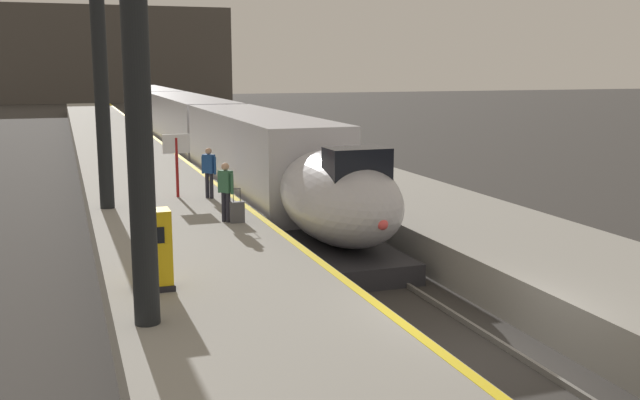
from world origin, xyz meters
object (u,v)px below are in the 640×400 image
highspeed_train_main (190,126)px  ticket_machine_yellow (153,253)px  passenger_near_edge (226,187)px  departure_info_board (176,152)px  passenger_mid_platform (209,169)px  station_column_mid (98,33)px  rolling_suitcase (237,212)px

highspeed_train_main → ticket_machine_yellow: bearing=-100.9°
passenger_near_edge → departure_info_board: bearing=98.7°
passenger_mid_platform → ticket_machine_yellow: bearing=-107.1°
highspeed_train_main → station_column_mid: 21.02m
rolling_suitcase → ticket_machine_yellow: bearing=-117.9°
station_column_mid → departure_info_board: 4.66m
passenger_mid_platform → departure_info_board: 1.24m
highspeed_train_main → passenger_mid_platform: (-2.57, -19.04, 0.08)m
highspeed_train_main → station_column_mid: station_column_mid is taller
highspeed_train_main → passenger_mid_platform: 19.22m
passenger_near_edge → rolling_suitcase: passenger_near_edge is taller
station_column_mid → passenger_mid_platform: bearing=11.0°
highspeed_train_main → passenger_near_edge: highspeed_train_main is taller
station_column_mid → rolling_suitcase: station_column_mid is taller
ticket_machine_yellow → departure_info_board: departure_info_board is taller
rolling_suitcase → ticket_machine_yellow: (-2.97, -5.61, 0.44)m
passenger_near_edge → passenger_mid_platform: size_ratio=1.00×
passenger_mid_platform → ticket_machine_yellow: (-2.98, -9.71, -0.25)m
passenger_mid_platform → departure_info_board: (-0.97, 0.58, 0.52)m
station_column_mid → passenger_mid_platform: (3.33, 0.65, -4.34)m
station_column_mid → passenger_mid_platform: size_ratio=5.22×
ticket_machine_yellow → highspeed_train_main: bearing=79.1°
station_column_mid → departure_info_board: size_ratio=4.16×
passenger_mid_platform → departure_info_board: departure_info_board is taller
passenger_near_edge → passenger_mid_platform: same height
rolling_suitcase → departure_info_board: size_ratio=0.46×
ticket_machine_yellow → departure_info_board: bearing=78.9°
passenger_mid_platform → ticket_machine_yellow: 10.16m
rolling_suitcase → departure_info_board: bearing=101.5°
highspeed_train_main → station_column_mid: (-5.90, -19.69, 4.42)m
highspeed_train_main → passenger_mid_platform: highspeed_train_main is taller
passenger_near_edge → rolling_suitcase: size_ratio=1.72×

